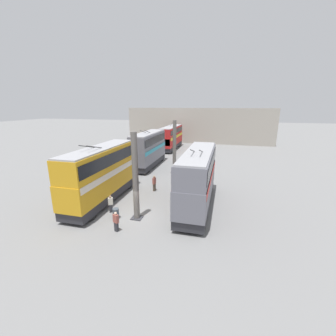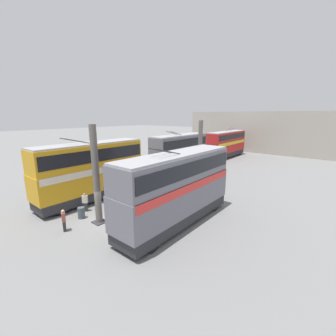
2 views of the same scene
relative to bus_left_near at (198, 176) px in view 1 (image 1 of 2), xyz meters
The scene contains 13 objects.
ground_plane 6.43m from the bus_left_near, 126.50° to the left, with size 240.00×240.00×0.00m, color slate.
depot_back_wall 36.41m from the bus_left_near, ahead, with size 0.50×36.00×8.56m.
support_column_near 5.84m from the bus_left_near, 128.28° to the left, with size 0.88×0.88×7.26m.
support_column_far 11.38m from the bus_left_near, 23.66° to the left, with size 0.88×0.88×7.26m.
bus_left_near is the anchor object (origin of this frame).
bus_right_near 9.20m from the bus_left_near, 97.08° to the left, with size 10.43×2.54×6.03m.
bus_right_mid 15.53m from the bus_left_near, 36.01° to the left, with size 10.08×2.54×5.85m.
bus_right_far 28.76m from the bus_left_near, 18.50° to the left, with size 11.44×2.54×5.50m.
person_by_left_row 3.88m from the bus_left_near, 46.44° to the left, with size 0.48×0.41×1.76m.
person_by_right_row 8.17m from the bus_left_near, 113.61° to the left, with size 0.42×0.48×1.59m.
person_aisle_midway 6.12m from the bus_left_near, 61.67° to the left, with size 0.46×0.32×1.77m.
person_aisle_foreground 8.21m from the bus_left_near, 138.06° to the left, with size 0.38×0.48×1.59m.
oil_drum 7.90m from the bus_left_near, 123.06° to the left, with size 0.55×0.55×0.89m.
Camera 1 is at (-16.13, -6.82, 9.20)m, focal length 24.00 mm.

